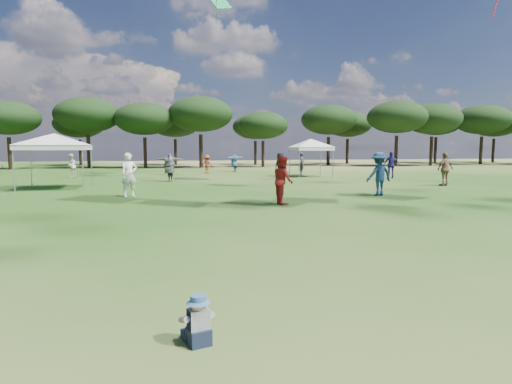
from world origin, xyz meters
TOP-DOWN VIEW (x-y plane):
  - tree_line at (2.39, 47.41)m, footprint 108.78×17.63m
  - tent_left at (-6.25, 21.64)m, footprint 6.60×6.60m
  - tent_right at (9.80, 27.68)m, footprint 5.42×5.42m
  - toddler at (-0.54, 2.32)m, footprint 0.40×0.43m
  - festival_crowd at (1.40, 23.97)m, footprint 28.12×23.11m

SIDE VIEW (x-z plane):
  - toddler at x=-0.54m, z-range -0.03..0.52m
  - festival_crowd at x=1.40m, z-range -0.08..1.84m
  - tent_right at x=9.80m, z-range 1.11..4.18m
  - tent_left at x=-6.25m, z-range 1.15..4.31m
  - tree_line at x=2.39m, z-range 1.54..9.31m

